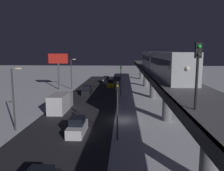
{
  "coord_description": "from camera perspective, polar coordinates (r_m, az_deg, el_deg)",
  "views": [
    {
      "loc": [
        -0.36,
        30.87,
        9.51
      ],
      "look_at": [
        2.47,
        -22.94,
        1.39
      ],
      "focal_mm": 36.68,
      "sensor_mm": 36.0,
      "label": 1
    }
  ],
  "objects": [
    {
      "name": "rail_signal",
      "position": [
        14.41,
        20.56,
        4.9
      ],
      "size": [
        0.36,
        0.41,
        4.0
      ],
      "color": "black",
      "rests_on": "elevated_railway"
    },
    {
      "name": "street_lamp_near",
      "position": [
        29.26,
        -23.08,
        -1.36
      ],
      "size": [
        1.35,
        0.44,
        7.65
      ],
      "color": "#38383D",
      "rests_on": "ground_plane"
    },
    {
      "name": "sedan_yellow",
      "position": [
        61.69,
        -0.33,
        0.45
      ],
      "size": [
        1.8,
        4.62,
        1.97
      ],
      "rotation": [
        0.0,
        0.0,
        3.14
      ],
      "color": "gold",
      "rests_on": "ground_plane"
    },
    {
      "name": "sedan_white_2",
      "position": [
        27.27,
        -8.65,
        -10.17
      ],
      "size": [
        1.8,
        4.53,
        1.97
      ],
      "rotation": [
        0.0,
        0.0,
        3.14
      ],
      "color": "silver",
      "rests_on": "ground_plane"
    },
    {
      "name": "sedan_white",
      "position": [
        69.3,
        -1.45,
        1.33
      ],
      "size": [
        1.91,
        4.64,
        1.97
      ],
      "rotation": [
        0.0,
        0.0,
        3.14
      ],
      "color": "silver",
      "rests_on": "ground_plane"
    },
    {
      "name": "street_lamp_far",
      "position": [
        57.52,
        -9.92,
        3.76
      ],
      "size": [
        1.35,
        0.44,
        7.65
      ],
      "color": "#38383D",
      "rests_on": "ground_plane"
    },
    {
      "name": "traffic_light_near",
      "position": [
        24.07,
        1.35,
        -4.19
      ],
      "size": [
        0.32,
        0.44,
        6.4
      ],
      "color": "#2D2D2D",
      "rests_on": "ground_plane"
    },
    {
      "name": "box_truck",
      "position": [
        37.85,
        -12.68,
        -4.1
      ],
      "size": [
        2.4,
        7.4,
        2.8
      ],
      "color": "#B2B2B7",
      "rests_on": "ground_plane"
    },
    {
      "name": "avenue_asphalt",
      "position": [
        33.0,
        -9.05,
        -8.28
      ],
      "size": [
        11.0,
        109.8,
        0.01
      ],
      "primitive_type": "cube",
      "color": "#28282D",
      "rests_on": "ground_plane"
    },
    {
      "name": "sedan_black_3",
      "position": [
        51.05,
        -6.24,
        -1.31
      ],
      "size": [
        1.8,
        4.4,
        1.97
      ],
      "color": "black",
      "rests_on": "ground_plane"
    },
    {
      "name": "traffic_light_mid",
      "position": [
        48.78,
        2.21,
        2.31
      ],
      "size": [
        0.32,
        0.44,
        6.4
      ],
      "color": "#2D2D2D",
      "rests_on": "ground_plane"
    },
    {
      "name": "commercial_billboard",
      "position": [
        58.08,
        -13.26,
        5.7
      ],
      "size": [
        4.8,
        0.36,
        8.9
      ],
      "color": "#4C4C51",
      "rests_on": "ground_plane"
    },
    {
      "name": "ground_plane",
      "position": [
        32.3,
        2.26,
        -8.56
      ],
      "size": [
        240.0,
        240.0,
        0.0
      ],
      "primitive_type": "plane",
      "color": "white"
    },
    {
      "name": "subway_train",
      "position": [
        40.85,
        11.52,
        5.97
      ],
      "size": [
        2.94,
        36.87,
        3.4
      ],
      "color": "#B7BABF",
      "rests_on": "elevated_railway"
    },
    {
      "name": "elevated_railway",
      "position": [
        31.72,
        13.71,
        0.51
      ],
      "size": [
        5.0,
        109.8,
        6.0
      ],
      "color": "slate",
      "rests_on": "ground_plane"
    }
  ]
}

